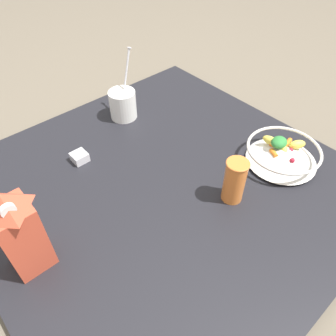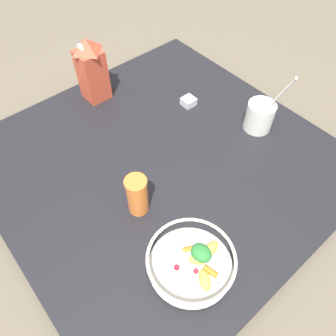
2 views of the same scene
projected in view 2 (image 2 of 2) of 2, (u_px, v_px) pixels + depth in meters
The scene contains 7 objects.
ground_plane at pixel (162, 164), 1.21m from camera, with size 6.00×6.00×0.00m, color #665B4C.
countertop at pixel (162, 161), 1.19m from camera, with size 1.13×1.13×0.04m.
fruit_bowl at pixel (192, 261), 0.90m from camera, with size 0.25×0.25×0.08m.
milk_carton at pixel (91, 69), 1.29m from camera, with size 0.09×0.09×0.26m.
yogurt_tub at pixel (260, 115), 1.23m from camera, with size 0.13×0.11×0.26m.
drinking_cup at pixel (137, 195), 0.99m from camera, with size 0.07×0.07×0.15m.
spice_jar at pixel (188, 102), 1.35m from camera, with size 0.05×0.05×0.03m.
Camera 2 is at (0.59, -0.47, 0.94)m, focal length 35.00 mm.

